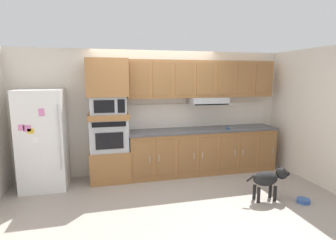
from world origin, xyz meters
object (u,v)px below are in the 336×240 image
Objects in this scene: built_in_oven at (109,134)px; dog_food_bowl at (303,201)px; dog at (269,178)px; refrigerator at (43,139)px; microwave at (108,105)px; screwdriver at (228,128)px.

built_in_oven is 3.50× the size of dog_food_bowl.
dog reaches higher than dog_food_bowl.
refrigerator is 1.28m from microwave.
built_in_oven is 0.56m from microwave.
dog_food_bowl is at bearing -30.08° from built_in_oven.
built_in_oven is at bearing 149.92° from dog_food_bowl.
microwave reaches higher than screwdriver.
screwdriver is 1.47m from dog.
dog_food_bowl is (4.09, -1.64, -0.85)m from refrigerator.
built_in_oven is at bearing 150.83° from dog.
dog is (2.46, -1.48, -1.10)m from microwave.
screwdriver reaches higher than dog.
dog_food_bowl is (2.95, -1.71, -0.87)m from built_in_oven.
screwdriver is at bearing -2.99° from microwave.
screwdriver is 0.80× the size of dog_food_bowl.
refrigerator reaches higher than built_in_oven.
dog_food_bowl is (2.95, -1.71, -1.43)m from microwave.
microwave is 0.84× the size of dog.
refrigerator is 4.49m from dog_food_bowl.
screwdriver reaches higher than dog_food_bowl.
microwave is 4.04× the size of screwdriver.
screwdriver is at bearing -2.99° from built_in_oven.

